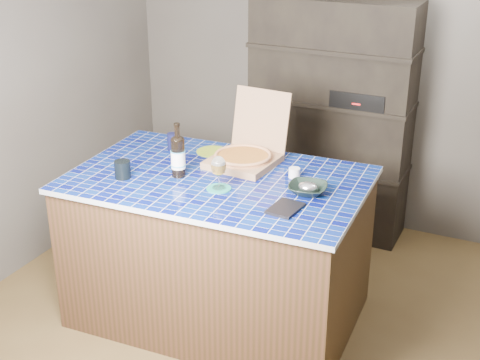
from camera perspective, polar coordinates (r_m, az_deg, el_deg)
The scene contains 14 objects.
room at distance 3.67m, azimuth 0.39°, elevation 3.63°, with size 3.50×3.50×3.50m.
shelving_unit at distance 5.13m, azimuth 7.76°, elevation 5.20°, with size 1.20×0.41×1.80m.
kitchen_island at distance 4.14m, azimuth -1.83°, elevation -5.78°, with size 1.77×1.17×0.95m.
pizza_box at distance 4.10m, azimuth 0.43°, elevation 2.18°, with size 0.41×0.49×0.42m.
mead_bottle at distance 3.91m, azimuth -5.31°, elevation 2.08°, with size 0.09×0.09×0.33m.
teal_trivet at distance 3.78m, azimuth -1.82°, elevation -0.72°, with size 0.14×0.14×0.01m, color #187F6F.
wine_glass at distance 3.72m, azimuth -1.84°, elevation 1.15°, with size 0.09×0.09×0.19m.
tumbler at distance 3.96m, azimuth -9.99°, elevation 0.89°, with size 0.09×0.09×0.10m, color black.
dvd_case at distance 3.54m, azimuth 3.88°, elevation -2.42°, with size 0.14×0.20×0.02m, color black.
bowl at distance 3.73m, azimuth 5.80°, elevation -0.76°, with size 0.22×0.22×0.05m, color black.
foil_contents at distance 3.72m, azimuth 5.81°, elevation -0.57°, with size 0.11×0.09×0.05m, color silver.
white_jar at distance 3.93m, azimuth 4.66°, elevation 0.62°, with size 0.07×0.07×0.06m, color white.
navy_cup at distance 4.35m, azimuth -5.76°, elevation 3.27°, with size 0.07×0.07×0.11m, color black.
green_trivet at distance 4.31m, azimuth -2.39°, elevation 2.45°, with size 0.20×0.20×0.01m, color #87A623.
Camera 1 is at (1.47, -3.12, 2.50)m, focal length 50.00 mm.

